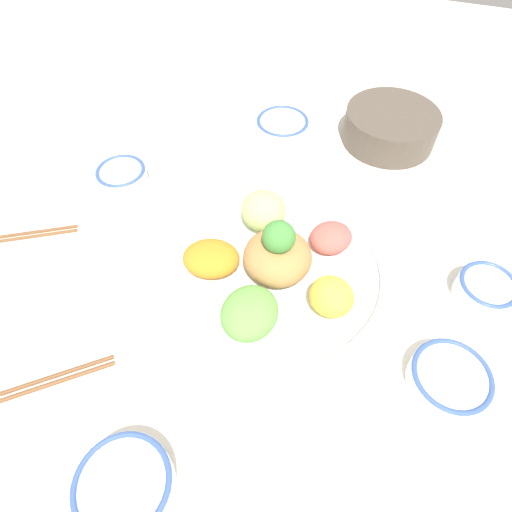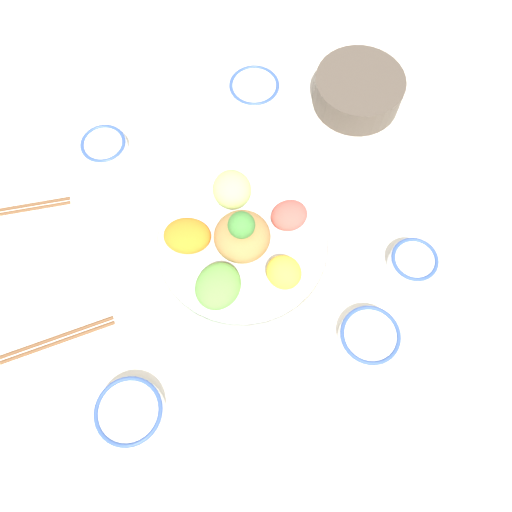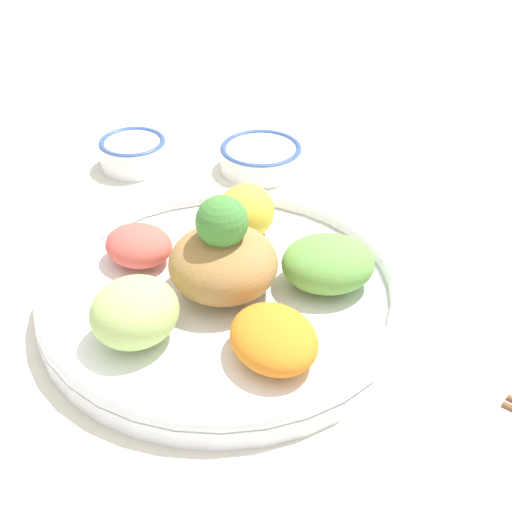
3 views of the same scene
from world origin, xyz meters
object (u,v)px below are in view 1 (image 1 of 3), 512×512
at_px(rice_bowl_plain, 486,289).
at_px(chopsticks_pair_near, 13,236).
at_px(chopsticks_pair_far, 37,384).
at_px(side_serving_bowl, 391,125).
at_px(serving_spoon_main, 217,127).
at_px(sauce_bowl_red, 122,176).
at_px(sauce_bowl_far, 282,129).
at_px(salad_platter, 276,267).
at_px(rice_bowl_blue, 449,378).
at_px(sauce_bowl_dark, 125,486).

relative_size(rice_bowl_plain, chopsticks_pair_near, 0.44).
relative_size(chopsticks_pair_near, chopsticks_pair_far, 1.15).
xyz_separation_m(side_serving_bowl, serving_spoon_main, (0.36, 0.08, -0.04)).
bearing_deg(sauce_bowl_red, chopsticks_pair_far, 102.00).
relative_size(sauce_bowl_far, serving_spoon_main, 0.87).
bearing_deg(salad_platter, side_serving_bowl, -106.49).
relative_size(rice_bowl_blue, rice_bowl_plain, 1.22).
relative_size(rice_bowl_blue, serving_spoon_main, 0.87).
xyz_separation_m(rice_bowl_blue, chopsticks_pair_far, (0.53, 0.18, -0.02)).
xyz_separation_m(sauce_bowl_dark, sauce_bowl_far, (0.02, -0.70, 0.01)).
xyz_separation_m(salad_platter, chopsticks_pair_near, (0.46, 0.06, -0.02)).
distance_m(sauce_bowl_far, side_serving_bowl, 0.22).
xyz_separation_m(sauce_bowl_far, chopsticks_pair_far, (0.17, 0.62, -0.02)).
xyz_separation_m(rice_bowl_plain, serving_spoon_main, (0.55, -0.27, -0.02)).
height_order(sauce_bowl_dark, serving_spoon_main, sauce_bowl_dark).
height_order(sauce_bowl_red, chopsticks_pair_near, sauce_bowl_red).
distance_m(sauce_bowl_dark, side_serving_bowl, 0.79).
relative_size(side_serving_bowl, serving_spoon_main, 1.54).
relative_size(rice_bowl_plain, side_serving_bowl, 0.46).
height_order(rice_bowl_blue, sauce_bowl_dark, sauce_bowl_dark).
relative_size(chopsticks_pair_far, serving_spoon_main, 1.40).
distance_m(rice_bowl_plain, side_serving_bowl, 0.40).
height_order(salad_platter, chopsticks_pair_far, salad_platter).
bearing_deg(rice_bowl_plain, rice_bowl_blue, 74.87).
bearing_deg(chopsticks_pair_far, rice_bowl_plain, -8.40).
relative_size(sauce_bowl_dark, serving_spoon_main, 0.92).
bearing_deg(rice_bowl_blue, chopsticks_pair_far, 18.65).
relative_size(side_serving_bowl, chopsticks_pair_near, 0.96).
relative_size(salad_platter, chopsticks_pair_far, 2.11).
height_order(salad_platter, side_serving_bowl, salad_platter).
height_order(sauce_bowl_dark, chopsticks_pair_far, sauce_bowl_dark).
height_order(rice_bowl_blue, sauce_bowl_far, sauce_bowl_far).
bearing_deg(sauce_bowl_red, side_serving_bowl, -147.23).
xyz_separation_m(sauce_bowl_far, side_serving_bowl, (-0.21, -0.07, 0.01)).
height_order(sauce_bowl_far, chopsticks_pair_near, sauce_bowl_far).
xyz_separation_m(sauce_bowl_far, chopsticks_pair_near, (0.37, 0.41, -0.02)).
xyz_separation_m(salad_platter, side_serving_bowl, (-0.12, -0.41, 0.01)).
distance_m(sauce_bowl_red, sauce_bowl_dark, 0.53).
bearing_deg(sauce_bowl_dark, chopsticks_pair_far, -22.08).
height_order(sauce_bowl_dark, sauce_bowl_far, sauce_bowl_far).
height_order(side_serving_bowl, serving_spoon_main, side_serving_bowl).
bearing_deg(serving_spoon_main, rice_bowl_plain, 38.21).
bearing_deg(rice_bowl_blue, salad_platter, -19.64).
bearing_deg(side_serving_bowl, chopsticks_pair_far, 61.24).
relative_size(rice_bowl_blue, chopsticks_pair_far, 0.62).
bearing_deg(chopsticks_pair_near, sauce_bowl_dark, -66.26).
xyz_separation_m(salad_platter, rice_bowl_plain, (-0.32, -0.07, -0.01)).
height_order(rice_bowl_plain, chopsticks_pair_far, rice_bowl_plain).
bearing_deg(salad_platter, rice_bowl_blue, 160.36).
bearing_deg(sauce_bowl_red, rice_bowl_blue, 160.75).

